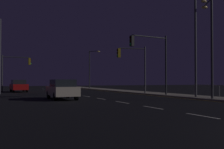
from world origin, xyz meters
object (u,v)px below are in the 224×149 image
at_px(street_lamp_corner, 210,38).
at_px(traffic_light_overhead_east, 16,66).
at_px(traffic_light_mid_right, 133,60).
at_px(car, 62,89).
at_px(street_lamp_across_street, 91,65).
at_px(street_lamp_far_end, 197,37).
at_px(car_oncoming, 19,86).
at_px(traffic_light_mid_left, 151,52).

bearing_deg(street_lamp_corner, traffic_light_overhead_east, 117.39).
distance_m(traffic_light_mid_right, street_lamp_corner, 10.28).
relative_size(car, traffic_light_mid_right, 0.88).
distance_m(car, street_lamp_across_street, 28.90).
bearing_deg(car, street_lamp_corner, -27.07).
distance_m(traffic_light_mid_right, street_lamp_across_street, 21.63).
bearing_deg(street_lamp_far_end, street_lamp_across_street, 88.46).
relative_size(car_oncoming, street_lamp_corner, 0.58).
bearing_deg(traffic_light_mid_right, traffic_light_overhead_east, 128.40).
bearing_deg(traffic_light_mid_left, traffic_light_overhead_east, 120.11).
bearing_deg(street_lamp_across_street, traffic_light_mid_left, -96.56).
xyz_separation_m(traffic_light_mid_right, street_lamp_corner, (1.48, -10.11, 1.11)).
bearing_deg(car, traffic_light_mid_right, 29.28).
bearing_deg(car, traffic_light_mid_left, 3.31).
distance_m(car, traffic_light_mid_right, 10.40).
bearing_deg(traffic_light_mid_left, car, -176.69).
height_order(car, car_oncoming, same).
bearing_deg(traffic_light_mid_right, street_lamp_corner, -81.70).
distance_m(traffic_light_mid_left, street_lamp_far_end, 4.43).
height_order(car, traffic_light_mid_right, traffic_light_mid_right).
relative_size(car, traffic_light_overhead_east, 0.90).
height_order(street_lamp_corner, street_lamp_far_end, street_lamp_far_end).
xyz_separation_m(car_oncoming, traffic_light_mid_left, (10.32, -15.65, 3.28)).
bearing_deg(street_lamp_far_end, traffic_light_mid_right, 102.61).
xyz_separation_m(traffic_light_mid_left, street_lamp_corner, (1.83, -5.70, 0.65)).
distance_m(traffic_light_mid_left, traffic_light_mid_right, 4.45).
distance_m(car_oncoming, traffic_light_overhead_east, 3.63).
xyz_separation_m(car_oncoming, traffic_light_overhead_east, (-0.20, 2.48, 2.64)).
bearing_deg(car_oncoming, traffic_light_mid_right, -46.48).
distance_m(car, street_lamp_corner, 12.12).
relative_size(street_lamp_corner, street_lamp_far_end, 0.91).
relative_size(car, street_lamp_across_street, 0.66).
relative_size(car, street_lamp_corner, 0.58).
bearing_deg(traffic_light_overhead_east, car_oncoming, -85.44).
bearing_deg(street_lamp_across_street, traffic_light_mid_right, -96.95).
height_order(car, traffic_light_overhead_east, traffic_light_overhead_east).
distance_m(traffic_light_mid_right, street_lamp_far_end, 8.47).
height_order(car, street_lamp_across_street, street_lamp_across_street).
xyz_separation_m(street_lamp_corner, street_lamp_far_end, (0.35, 1.96, 0.30)).
distance_m(car, traffic_light_overhead_east, 18.92).
relative_size(car, car_oncoming, 0.99).
height_order(traffic_light_mid_left, street_lamp_across_street, street_lamp_across_street).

